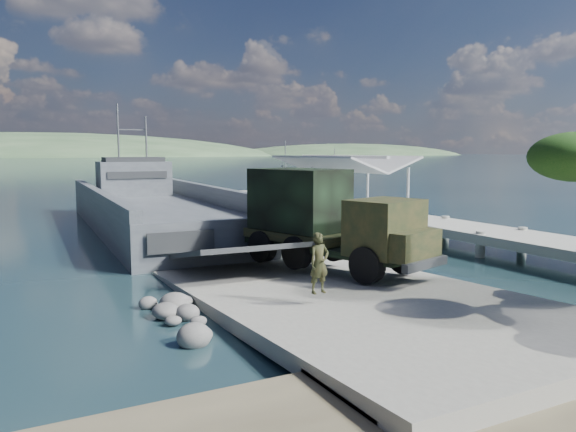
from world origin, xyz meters
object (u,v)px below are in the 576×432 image
(landing_craft, at_px, (159,217))
(sailboat_near, at_px, (335,202))
(sailboat_far, at_px, (286,197))
(pier, at_px, (349,203))
(military_truck, at_px, (326,219))
(soldier, at_px, (319,275))

(landing_craft, xyz_separation_m, sailboat_near, (20.83, 9.13, -0.53))
(sailboat_far, bearing_deg, sailboat_near, -93.95)
(landing_craft, bearing_deg, sailboat_far, 43.15)
(pier, xyz_separation_m, military_truck, (-11.36, -15.03, 1.03))
(landing_craft, xyz_separation_m, sailboat_far, (18.67, 15.95, -0.48))
(military_truck, height_order, sailboat_near, sailboat_near)
(soldier, distance_m, sailboat_near, 39.91)
(pier, relative_size, soldier, 21.62)
(sailboat_near, bearing_deg, landing_craft, -178.06)
(pier, distance_m, sailboat_far, 20.55)
(sailboat_far, bearing_deg, landing_craft, -161.05)
(landing_craft, height_order, soldier, landing_craft)
(pier, distance_m, landing_craft, 14.34)
(military_truck, distance_m, sailboat_far, 38.61)
(pier, distance_m, sailboat_near, 14.95)
(soldier, bearing_deg, sailboat_far, 59.68)
(pier, xyz_separation_m, landing_craft, (-13.76, 3.97, -0.75))
(landing_craft, height_order, military_truck, landing_craft)
(pier, xyz_separation_m, sailboat_far, (4.91, 19.92, -1.23))
(sailboat_far, bearing_deg, soldier, -137.70)
(military_truck, relative_size, soldier, 4.73)
(sailboat_near, bearing_deg, military_truck, -144.97)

